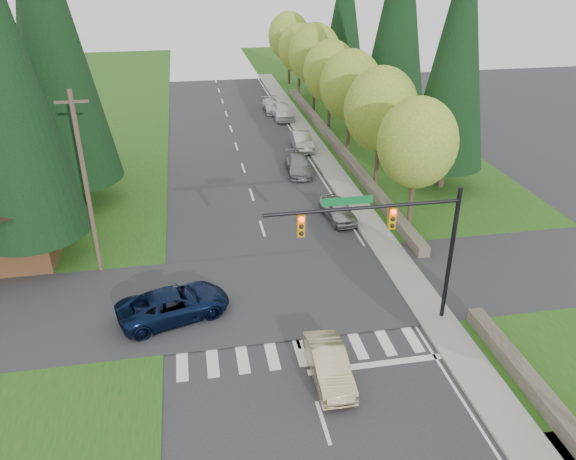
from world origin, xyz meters
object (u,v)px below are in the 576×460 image
object	(u,v)px
parked_car_d	(283,111)
parked_car_c	(302,141)
parked_car_a	(338,210)
parked_car_b	(299,165)
sedan_champagne	(329,365)
parked_car_e	(272,106)
suv_navy	(174,304)

from	to	relation	value
parked_car_d	parked_car_c	bearing A→B (deg)	-90.24
parked_car_a	parked_car_d	world-z (taller)	parked_car_d
parked_car_b	parked_car_a	bearing A→B (deg)	-80.76
parked_car_b	parked_car_c	distance (m)	5.77
sedan_champagne	parked_car_e	world-z (taller)	sedan_champagne
parked_car_d	parked_car_e	distance (m)	2.96
suv_navy	parked_car_e	bearing A→B (deg)	-33.17
sedan_champagne	suv_navy	xyz separation A→B (m)	(-6.28, 5.50, 0.07)
parked_car_b	parked_car_c	world-z (taller)	parked_car_c
sedan_champagne	parked_car_b	distance (m)	23.58
sedan_champagne	parked_car_c	distance (m)	29.32
suv_navy	parked_car_e	xyz separation A→B (m)	(10.42, 36.14, -0.11)
sedan_champagne	suv_navy	size ratio (longest dim) A/B	0.76
sedan_champagne	parked_car_d	xyz separation A→B (m)	(4.80, 38.75, 0.14)
sedan_champagne	parked_car_c	world-z (taller)	parked_car_c
parked_car_c	parked_car_e	xyz separation A→B (m)	(-0.66, 12.71, -0.10)
parked_car_d	sedan_champagne	bearing A→B (deg)	-97.30
parked_car_a	sedan_champagne	bearing A→B (deg)	-112.30
sedan_champagne	parked_car_b	size ratio (longest dim) A/B	0.89
sedan_champagne	parked_car_e	xyz separation A→B (m)	(4.14, 41.63, -0.04)
parked_car_b	parked_car_d	xyz separation A→B (m)	(1.40, 15.42, 0.15)
sedan_champagne	parked_car_e	bearing A→B (deg)	84.47
suv_navy	parked_car_c	world-z (taller)	suv_navy
parked_car_c	parked_car_d	distance (m)	9.83
parked_car_a	parked_car_d	size ratio (longest dim) A/B	0.83
parked_car_a	parked_car_e	bearing A→B (deg)	84.26
suv_navy	parked_car_b	size ratio (longest dim) A/B	1.17
sedan_champagne	suv_navy	distance (m)	8.35
suv_navy	parked_car_c	xyz separation A→B (m)	(11.08, 23.43, -0.01)
suv_navy	parked_car_b	world-z (taller)	suv_navy
suv_navy	parked_car_c	bearing A→B (deg)	-42.39
parked_car_c	parked_car_b	bearing A→B (deg)	-102.33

